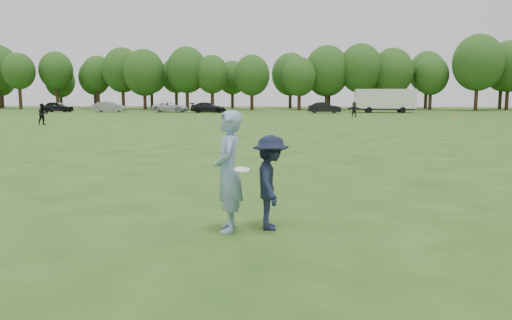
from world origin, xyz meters
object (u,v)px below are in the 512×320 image
(cargo_trailer, at_px, (385,100))
(car_a, at_px, (57,107))
(player_far_a, at_px, (43,114))
(car_c, at_px, (171,107))
(thrower, at_px, (228,172))
(defender, at_px, (271,182))
(field_cone, at_px, (455,116))
(car_f, at_px, (324,108))
(player_far_d, at_px, (354,109))
(car_b, at_px, (109,107))
(car_d, at_px, (208,108))

(cargo_trailer, bearing_deg, car_a, -177.01)
(player_far_a, relative_size, car_c, 0.34)
(thrower, xyz_separation_m, defender, (0.71, 0.21, -0.21))
(car_a, xyz_separation_m, field_cone, (51.00, -12.00, -0.59))
(defender, bearing_deg, car_f, -9.46)
(defender, bearing_deg, thrower, 99.42)
(player_far_d, distance_m, cargo_trailer, 15.86)
(player_far_a, distance_m, car_b, 30.52)
(player_far_a, height_order, field_cone, player_far_a)
(player_far_d, xyz_separation_m, car_b, (-32.89, 12.75, -0.09))
(car_c, distance_m, car_f, 21.32)
(car_c, relative_size, car_d, 1.04)
(player_far_a, bearing_deg, car_f, 2.00)
(defender, relative_size, car_f, 0.38)
(defender, distance_m, car_d, 60.17)
(player_far_a, distance_m, car_a, 32.80)
(cargo_trailer, bearing_deg, thrower, -100.50)
(car_f, bearing_deg, car_a, 89.40)
(player_far_a, height_order, car_b, player_far_a)
(thrower, relative_size, player_far_a, 1.22)
(player_far_d, xyz_separation_m, car_d, (-18.57, 12.33, -0.13))
(car_d, height_order, cargo_trailer, cargo_trailer)
(car_b, bearing_deg, car_a, 88.77)
(car_f, bearing_deg, defender, 177.56)
(player_far_d, bearing_deg, cargo_trailer, 59.53)
(cargo_trailer, bearing_deg, car_d, -173.85)
(defender, xyz_separation_m, player_far_a, (-20.65, 29.39, 0.02))
(car_f, height_order, field_cone, car_f)
(player_far_a, relative_size, car_f, 0.39)
(player_far_d, height_order, car_d, player_far_d)
(car_b, relative_size, cargo_trailer, 0.50)
(car_a, xyz_separation_m, car_f, (37.50, -0.39, -0.02))
(player_far_d, relative_size, car_c, 0.33)
(player_far_a, xyz_separation_m, car_c, (1.86, 30.42, -0.15))
(thrower, height_order, car_c, thrower)
(player_far_a, distance_m, field_cone, 40.60)
(thrower, height_order, defender, thrower)
(defender, relative_size, player_far_d, 1.00)
(defender, xyz_separation_m, cargo_trailer, (10.69, 61.27, 0.95))
(thrower, xyz_separation_m, car_a, (-34.30, 59.09, -0.29))
(field_cone, distance_m, cargo_trailer, 15.42)
(thrower, xyz_separation_m, car_d, (-12.51, 58.90, -0.34))
(car_d, bearing_deg, field_cone, -112.82)
(car_d, xyz_separation_m, field_cone, (29.21, -11.82, -0.55))
(player_far_a, height_order, car_a, player_far_a)
(player_far_d, bearing_deg, car_b, 148.06)
(player_far_a, xyz_separation_m, car_a, (-14.37, 29.49, -0.11))
(thrower, distance_m, car_f, 58.79)
(car_a, distance_m, car_c, 16.25)
(player_far_d, height_order, field_cone, player_far_d)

